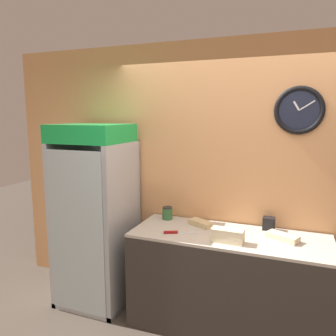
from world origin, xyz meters
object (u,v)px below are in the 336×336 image
sandwich_stack_bottom (227,239)px  condiment_jar (167,213)px  beverage_cooler (98,206)px  sandwich_flat_right (201,223)px  sandwich_stack_middle (228,232)px  sandwich_flat_left (283,237)px  chefs_knife (176,232)px  napkin_dispenser (269,224)px

sandwich_stack_bottom → condiment_jar: condiment_jar is taller
beverage_cooler → sandwich_flat_right: 1.10m
sandwich_stack_middle → condiment_jar: 0.80m
sandwich_stack_middle → condiment_jar: (-0.70, 0.39, -0.02)m
beverage_cooler → sandwich_flat_left: size_ratio=6.49×
sandwich_flat_left → sandwich_flat_right: bearing=172.4°
sandwich_stack_bottom → sandwich_stack_middle: sandwich_stack_middle is taller
sandwich_flat_left → condiment_jar: 1.15m
sandwich_flat_right → condiment_jar: (-0.38, 0.08, 0.04)m
sandwich_flat_right → chefs_knife: sandwich_flat_right is taller
beverage_cooler → sandwich_stack_middle: size_ratio=6.90×
sandwich_stack_bottom → condiment_jar: size_ratio=2.11×
chefs_knife → napkin_dispenser: napkin_dispenser is taller
beverage_cooler → chefs_knife: size_ratio=6.34×
sandwich_flat_right → napkin_dispenser: 0.64m
sandwich_stack_bottom → sandwich_flat_left: sandwich_stack_bottom is taller
beverage_cooler → sandwich_flat_right: (1.09, 0.11, -0.09)m
sandwich_stack_middle → sandwich_flat_left: (0.43, 0.22, -0.06)m
sandwich_stack_middle → napkin_dispenser: napkin_dispenser is taller
napkin_dispenser → sandwich_flat_right: bearing=-168.7°
sandwich_flat_left → condiment_jar: (-1.13, 0.18, 0.04)m
napkin_dispenser → chefs_knife: bearing=-152.6°
sandwich_flat_left → napkin_dispenser: napkin_dispenser is taller
sandwich_stack_bottom → sandwich_stack_middle: (0.00, 0.00, 0.06)m
beverage_cooler → sandwich_flat_left: bearing=0.2°
condiment_jar → napkin_dispenser: 1.00m
chefs_knife → napkin_dispenser: 0.88m
sandwich_stack_bottom → chefs_knife: 0.48m
sandwich_flat_left → sandwich_stack_bottom: bearing=-153.4°
sandwich_stack_bottom → sandwich_flat_left: bearing=26.6°
sandwich_stack_middle → sandwich_stack_bottom: bearing=0.0°
beverage_cooler → napkin_dispenser: (1.72, 0.23, -0.05)m
chefs_knife → sandwich_flat_left: bearing=11.1°
chefs_knife → condiment_jar: bearing=122.1°
sandwich_stack_middle → beverage_cooler: bearing=171.5°
sandwich_stack_middle → condiment_jar: bearing=150.6°
sandwich_flat_left → condiment_jar: size_ratio=2.22×
beverage_cooler → napkin_dispenser: bearing=7.7°
sandwich_stack_bottom → napkin_dispenser: size_ratio=2.30×
sandwich_flat_right → condiment_jar: condiment_jar is taller
sandwich_flat_left → sandwich_flat_right: size_ratio=1.08×
sandwich_stack_bottom → chefs_knife: sandwich_stack_bottom is taller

